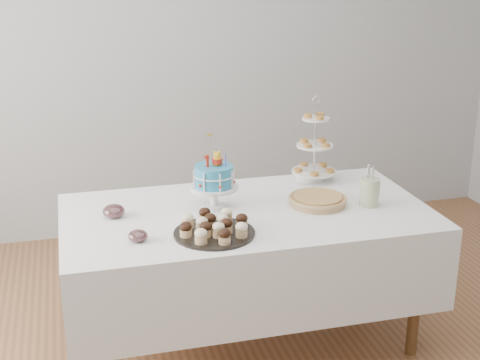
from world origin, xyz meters
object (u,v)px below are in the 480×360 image
object	(u,v)px
cupcake_tray	(214,226)
utensil_pitcher	(370,191)
table	(247,250)
pie	(318,200)
jam_bowl_b	(114,211)
pastry_plate	(214,187)
jam_bowl_a	(138,236)
tiered_stand	(315,146)
birthday_cake	(214,188)
plate_stack	(310,174)

from	to	relation	value
cupcake_tray	utensil_pitcher	distance (m)	0.90
table	pie	bearing A→B (deg)	-1.81
table	jam_bowl_b	size ratio (longest dim) A/B	16.81
pastry_plate	jam_bowl_a	bearing A→B (deg)	-129.49
jam_bowl_a	jam_bowl_b	world-z (taller)	jam_bowl_b
tiered_stand	pastry_plate	world-z (taller)	tiered_stand
pie	jam_bowl_b	world-z (taller)	jam_bowl_b
table	pastry_plate	xyz separation A→B (m)	(-0.10, 0.36, 0.24)
birthday_cake	cupcake_tray	bearing A→B (deg)	-107.22
jam_bowl_a	utensil_pitcher	bearing A→B (deg)	7.06
cupcake_tray	utensil_pitcher	world-z (taller)	utensil_pitcher
cupcake_tray	jam_bowl_a	distance (m)	0.36
cupcake_tray	jam_bowl_b	xyz separation A→B (m)	(-0.45, 0.35, -0.01)
pastry_plate	birthday_cake	bearing A→B (deg)	-101.92
pie	jam_bowl_a	bearing A→B (deg)	-166.75
table	utensil_pitcher	world-z (taller)	utensil_pitcher
table	jam_bowl_a	xyz separation A→B (m)	(-0.60, -0.25, 0.25)
birthday_cake	pastry_plate	distance (m)	0.29
birthday_cake	plate_stack	world-z (taller)	birthday_cake
plate_stack	jam_bowl_a	xyz separation A→B (m)	(-1.10, -0.65, -0.01)
jam_bowl_a	birthday_cake	bearing A→B (deg)	37.16
cupcake_tray	pastry_plate	size ratio (longest dim) A/B	1.77
pie	pastry_plate	distance (m)	0.61
plate_stack	birthday_cake	bearing A→B (deg)	-154.67
birthday_cake	jam_bowl_a	distance (m)	0.56
birthday_cake	pastry_plate	xyz separation A→B (m)	(0.06, 0.27, -0.09)
tiered_stand	plate_stack	world-z (taller)	tiered_stand
pastry_plate	utensil_pitcher	bearing A→B (deg)	-31.10
plate_stack	utensil_pitcher	bearing A→B (deg)	-72.40
birthday_cake	plate_stack	size ratio (longest dim) A/B	2.33
birthday_cake	jam_bowl_b	distance (m)	0.53
birthday_cake	jam_bowl_a	bearing A→B (deg)	-147.31
table	jam_bowl_b	world-z (taller)	jam_bowl_b
utensil_pitcher	table	bearing A→B (deg)	176.50
table	pie	xyz separation A→B (m)	(0.39, -0.01, 0.26)
jam_bowl_b	utensil_pitcher	distance (m)	1.35
jam_bowl_a	plate_stack	bearing A→B (deg)	30.48
cupcake_tray	pastry_plate	distance (m)	0.64
pastry_plate	utensil_pitcher	size ratio (longest dim) A/B	0.97
table	birthday_cake	bearing A→B (deg)	149.40
pastry_plate	jam_bowl_a	xyz separation A→B (m)	(-0.50, -0.61, 0.01)
pastry_plate	jam_bowl_b	size ratio (longest dim) A/B	1.95
jam_bowl_b	tiered_stand	bearing A→B (deg)	13.39
cupcake_tray	jam_bowl_a	xyz separation A→B (m)	(-0.36, 0.01, -0.02)
pie	pastry_plate	world-z (taller)	pie
table	jam_bowl_a	bearing A→B (deg)	-157.71
birthday_cake	plate_stack	bearing A→B (deg)	20.87
cupcake_tray	pastry_plate	xyz separation A→B (m)	(0.14, 0.62, -0.03)
tiered_stand	utensil_pitcher	bearing A→B (deg)	-73.17
pie	jam_bowl_b	bearing A→B (deg)	174.67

